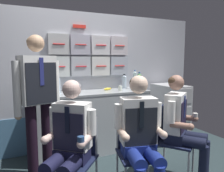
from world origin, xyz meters
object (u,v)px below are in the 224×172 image
Objects in this scene: crew_member_right at (141,133)px; folding_chair_by_counter at (168,134)px; snack_banana at (108,89)px; folding_chair_right at (136,144)px; crew_member_standing at (38,96)px; crew_member_by_counter at (182,123)px; water_bottle_tall at (135,80)px; crew_member_left at (69,141)px; coffee_cup_spare at (55,93)px; folding_chair_left at (76,149)px; service_trolley at (170,111)px.

crew_member_right is 0.64m from folding_chair_by_counter.
folding_chair_right is at bearing -99.89° from snack_banana.
snack_banana is at bearing 28.95° from crew_member_standing.
crew_member_by_counter reaches higher than water_bottle_tall.
crew_member_by_counter is (0.65, 0.14, -0.01)m from crew_member_right.
crew_member_left is 1.06m from coffee_cup_spare.
coffee_cup_spare is (-1.36, -0.22, -0.10)m from water_bottle_tall.
folding_chair_by_counter is (1.13, -0.02, 0.00)m from folding_chair_left.
water_bottle_tall is (1.43, 1.23, 0.40)m from crew_member_left.
folding_chair_left is at bearing -87.14° from coffee_cup_spare.
crew_member_by_counter reaches higher than service_trolley.
folding_chair_left is 0.75m from crew_member_standing.
water_bottle_tall reaches higher than coffee_cup_spare.
crew_member_standing is (-0.91, 0.62, 0.48)m from folding_chair_right.
snack_banana is at bearing 79.68° from crew_member_right.
service_trolley is 2.03m from coffee_cup_spare.
crew_member_standing reaches higher than crew_member_by_counter.
crew_member_standing is at bearing 106.91° from crew_member_left.
service_trolley is 1.20m from snack_banana.
snack_banana is at bearing 80.11° from folding_chair_right.
coffee_cup_spare is 0.48× the size of snack_banana.
service_trolley is at bearing 10.83° from crew_member_standing.
service_trolley is 1.29m from crew_member_by_counter.
crew_member_standing reaches higher than folding_chair_by_counter.
crew_member_left is at bearing -126.92° from snack_banana.
crew_member_right is 1.62m from water_bottle_tall.
water_bottle_tall is at bearing 163.33° from service_trolley.
crew_member_left is 1.44× the size of folding_chair_right.
folding_chair_right is at bearing -11.79° from folding_chair_left.
folding_chair_right is 0.69× the size of crew_member_by_counter.
crew_member_by_counter is at bearing -52.44° from folding_chair_by_counter.
coffee_cup_spare is at bearing 117.76° from crew_member_right.
service_trolley is 2.30m from crew_member_left.
crew_member_left is 0.99× the size of crew_member_by_counter.
service_trolley is 1.24m from folding_chair_by_counter.
coffee_cup_spare is at bearing 140.83° from crew_member_by_counter.
crew_member_standing is (-0.30, 0.50, 0.48)m from folding_chair_left.
crew_member_standing reaches higher than crew_member_left.
crew_member_by_counter is at bearing -39.17° from coffee_cup_spare.
folding_chair_right is 4.95× the size of snack_banana.
coffee_cup_spare is at bearing 86.47° from crew_member_left.
water_bottle_tall is 1.81× the size of snack_banana.
folding_chair_left is (-1.93, -0.92, 0.00)m from service_trolley.
service_trolley is 0.84m from water_bottle_tall.
folding_chair_left is at bearing 168.21° from folding_chair_right.
coffee_cup_spare is at bearing -178.96° from service_trolley.
folding_chair_by_counter is 1.25m from snack_banana.
crew_member_by_counter is (1.23, -0.15, 0.15)m from folding_chair_left.
snack_banana is (-0.30, 1.14, 0.42)m from folding_chair_by_counter.
service_trolley is at bearing 56.66° from crew_member_by_counter.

